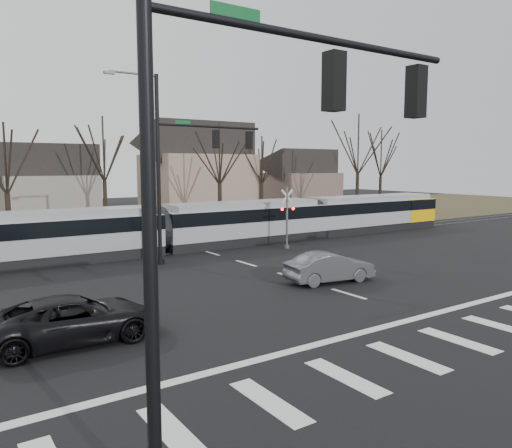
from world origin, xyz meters
TOP-DOWN VIEW (x-y plane):
  - ground at (0.00, 0.00)m, footprint 140.00×140.00m
  - grass_verge at (0.00, 32.00)m, footprint 140.00×28.00m
  - crosswalk at (0.00, -4.00)m, footprint 27.00×2.60m
  - stop_line at (0.00, -1.80)m, footprint 28.00×0.35m
  - lane_dashes at (0.00, 16.00)m, footprint 0.18×30.00m
  - rail_pair at (0.00, 15.80)m, footprint 90.00×1.52m
  - tram at (3.58, 16.00)m, footprint 38.61×2.87m
  - sedan at (0.82, 4.10)m, footprint 2.69×4.66m
  - suv at (-11.09, 2.53)m, footprint 2.68×5.32m
  - signal_pole_near_left at (-10.41, -6.00)m, footprint 9.28×0.44m
  - signal_pole_far at (-2.41, 12.50)m, footprint 9.28×0.44m
  - rail_crossing_signal at (5.00, 12.79)m, footprint 1.08×0.36m
  - tree_row at (2.00, 26.00)m, footprint 59.20×7.20m
  - house_b at (-5.00, 36.00)m, footprint 8.64×7.56m
  - house_c at (9.00, 33.00)m, footprint 10.80×8.64m
  - house_d at (24.00, 35.00)m, footprint 8.64×7.56m

SIDE VIEW (x-z plane):
  - ground at x=0.00m, z-range 0.00..0.00m
  - grass_verge at x=0.00m, z-range 0.00..0.01m
  - crosswalk at x=0.00m, z-range 0.00..0.01m
  - stop_line at x=0.00m, z-range 0.00..0.01m
  - lane_dashes at x=0.00m, z-range 0.00..0.01m
  - rail_pair at x=0.00m, z-range 0.00..0.06m
  - sedan at x=0.82m, z-range 0.00..1.40m
  - suv at x=-11.09m, z-range 0.00..1.44m
  - tram at x=3.58m, z-range 0.13..3.06m
  - rail_crossing_signal at x=5.00m, z-range -0.11..3.89m
  - house_b at x=-5.00m, z-range 0.14..7.79m
  - house_d at x=24.00m, z-range 0.14..7.79m
  - tree_row at x=2.00m, z-range 0.00..10.00m
  - house_c at x=9.00m, z-range 0.18..10.28m
  - signal_pole_near_left at x=-10.41m, z-range 0.60..10.80m
  - signal_pole_far at x=-2.41m, z-range 0.60..10.80m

